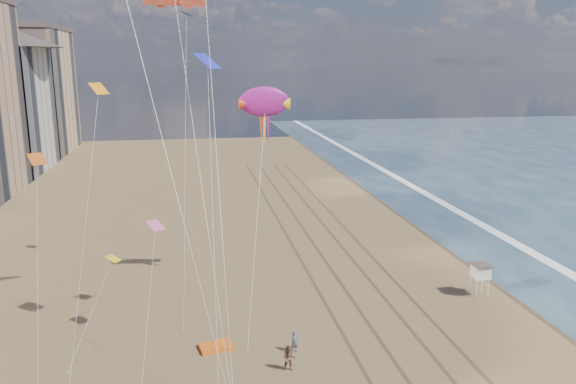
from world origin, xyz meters
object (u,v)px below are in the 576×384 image
(show_kite, at_px, (264,102))
(kite_flyer_a, at_px, (295,342))
(kite_flyer_b, at_px, (289,358))
(lifeguard_stand, at_px, (481,271))
(grounded_kite, at_px, (217,347))

(show_kite, relative_size, kite_flyer_a, 12.78)
(kite_flyer_a, distance_m, kite_flyer_b, 2.46)
(lifeguard_stand, bearing_deg, kite_flyer_a, -158.74)
(lifeguard_stand, xyz_separation_m, kite_flyer_b, (-18.13, -9.06, -1.31))
(show_kite, relative_size, kite_flyer_b, 11.23)
(grounded_kite, distance_m, kite_flyer_b, 5.88)
(show_kite, bearing_deg, kite_flyer_b, -91.78)
(kite_flyer_a, bearing_deg, grounded_kite, 144.67)
(lifeguard_stand, relative_size, kite_flyer_b, 1.62)
(show_kite, bearing_deg, kite_flyer_a, -88.34)
(kite_flyer_b, bearing_deg, lifeguard_stand, 43.76)
(kite_flyer_a, bearing_deg, kite_flyer_b, -129.41)
(grounded_kite, bearing_deg, show_kite, 54.30)
(lifeguard_stand, distance_m, kite_flyer_b, 20.31)
(lifeguard_stand, bearing_deg, show_kite, 162.93)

